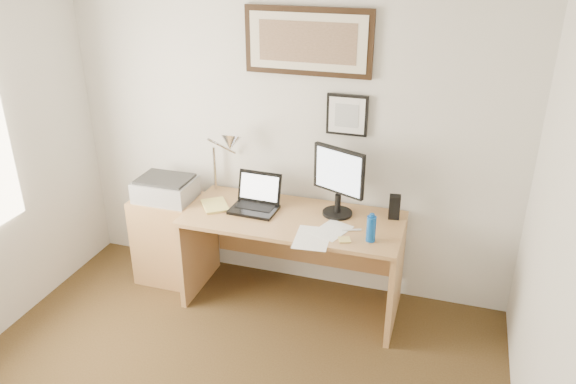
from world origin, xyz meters
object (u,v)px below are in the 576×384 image
at_px(side_cabinet, 170,238).
at_px(laptop, 256,201).
at_px(printer, 166,188).
at_px(lcd_monitor, 338,178).
at_px(desk, 296,240).
at_px(water_bottle, 371,229).
at_px(book, 203,207).

xyz_separation_m(side_cabinet, laptop, (0.76, 0.00, 0.44)).
distance_m(laptop, printer, 0.75).
bearing_deg(lcd_monitor, desk, -170.70).
relative_size(water_bottle, book, 0.75).
bearing_deg(desk, printer, -177.57).
relative_size(book, lcd_monitor, 0.47).
distance_m(book, laptop, 0.40).
relative_size(side_cabinet, book, 3.01).
relative_size(desk, lcd_monitor, 3.08).
bearing_deg(laptop, water_bottle, -14.20).
bearing_deg(side_cabinet, water_bottle, -7.69).
bearing_deg(book, laptop, 17.02).
relative_size(side_cabinet, laptop, 2.09).
bearing_deg(side_cabinet, printer, -31.07).
distance_m(water_bottle, book, 1.29).
relative_size(side_cabinet, water_bottle, 4.01).
distance_m(water_bottle, desk, 0.73).
relative_size(water_bottle, desk, 0.11).
bearing_deg(printer, side_cabinet, 148.93).
xyz_separation_m(desk, printer, (-1.05, -0.04, 0.30)).
height_order(laptop, lcd_monitor, lcd_monitor).
bearing_deg(lcd_monitor, side_cabinet, -176.48).
height_order(side_cabinet, desk, desk).
bearing_deg(water_bottle, side_cabinet, 172.31).
distance_m(desk, lcd_monitor, 0.61).
height_order(side_cabinet, water_bottle, water_bottle).
height_order(side_cabinet, lcd_monitor, lcd_monitor).
relative_size(laptop, printer, 0.79).
distance_m(lcd_monitor, printer, 1.38).
xyz_separation_m(book, lcd_monitor, (0.99, 0.20, 0.28)).
bearing_deg(printer, desk, 2.43).
bearing_deg(printer, water_bottle, -7.44).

